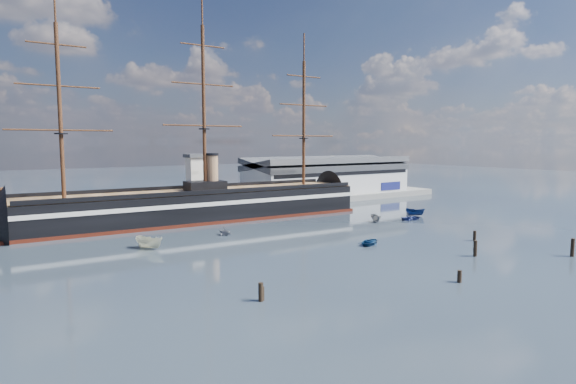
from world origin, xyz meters
TOP-DOWN VIEW (x-y plane):
  - ground at (0.00, 40.00)m, footprint 600.00×600.00m
  - quay at (10.00, 76.00)m, footprint 180.00×18.00m
  - warehouse at (58.00, 80.00)m, footprint 63.00×21.00m
  - quay_tower at (3.00, 73.00)m, footprint 5.00×5.00m
  - warship at (-3.61, 60.00)m, footprint 113.26×20.61m
  - motorboat_a at (-23.49, 34.72)m, footprint 7.91×5.88m
  - motorboat_b at (14.23, 13.27)m, footprint 2.64×3.68m
  - motorboat_c at (34.74, 32.25)m, footprint 6.08×4.31m
  - motorboat_d at (-5.36, 38.51)m, footprint 5.96×3.84m
  - motorboat_e at (44.65, 29.15)m, footprint 2.36×3.60m
  - motorboat_f at (51.23, 33.60)m, footprint 6.68×4.72m
  - piling_near_left at (-21.84, -3.60)m, footprint 0.64×0.64m
  - piling_near_mid at (6.38, -13.03)m, footprint 0.64×0.64m
  - piling_near_right at (22.50, -4.70)m, footprint 0.64×0.64m
  - piling_far_right at (34.50, 3.56)m, footprint 0.64×0.64m
  - piling_extra at (36.76, -14.65)m, footprint 0.64×0.64m

SIDE VIEW (x-z plane):
  - ground at x=0.00m, z-range 0.00..0.00m
  - quay at x=10.00m, z-range -1.00..1.00m
  - motorboat_a at x=-23.49m, z-range -1.50..1.50m
  - motorboat_b at x=14.23m, z-range -0.80..0.80m
  - motorboat_c at x=34.74m, z-range -1.15..1.15m
  - motorboat_d at x=-5.36m, z-range -1.01..1.01m
  - motorboat_e at x=44.65m, z-range -0.78..0.78m
  - motorboat_f at x=51.23m, z-range -1.26..1.26m
  - piling_near_left at x=-21.84m, z-range -1.57..1.57m
  - piling_near_mid at x=6.38m, z-range -1.26..1.26m
  - piling_near_right at x=22.50m, z-range -1.80..1.80m
  - piling_far_right at x=34.50m, z-range -1.40..1.40m
  - piling_extra at x=36.76m, z-range -1.99..1.99m
  - warship at x=-3.61m, z-range -22.93..31.01m
  - warehouse at x=58.00m, z-range 2.18..13.78m
  - quay_tower at x=3.00m, z-range 2.25..17.25m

